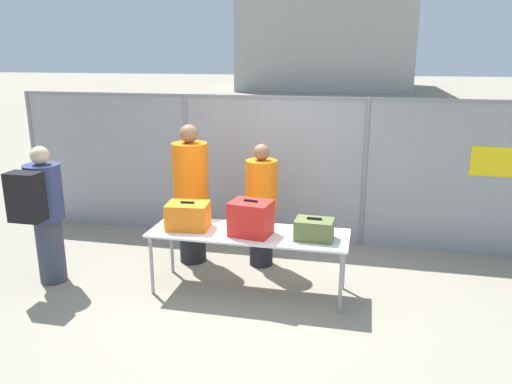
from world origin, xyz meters
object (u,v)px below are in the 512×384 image
(suitcase_orange, at_px, (188,216))
(suitcase_olive, at_px, (314,229))
(utility_trailer, at_px, (406,184))
(inspection_table, at_px, (249,236))
(suitcase_red, at_px, (251,218))
(traveler_hooded, at_px, (43,211))
(security_worker_near, at_px, (261,204))
(security_worker_far, at_px, (191,193))

(suitcase_orange, relative_size, suitcase_olive, 1.20)
(utility_trailer, bearing_deg, suitcase_olive, -107.35)
(inspection_table, xyz_separation_m, suitcase_red, (0.04, -0.07, 0.24))
(suitcase_orange, bearing_deg, suitcase_olive, -1.37)
(suitcase_olive, xyz_separation_m, traveler_hooded, (-3.17, -0.25, 0.07))
(utility_trailer, bearing_deg, security_worker_near, -122.70)
(traveler_hooded, distance_m, security_worker_near, 2.64)
(suitcase_olive, bearing_deg, security_worker_near, 132.20)
(inspection_table, relative_size, suitcase_olive, 5.36)
(suitcase_olive, distance_m, traveler_hooded, 3.18)
(suitcase_orange, distance_m, utility_trailer, 4.84)
(suitcase_orange, distance_m, suitcase_red, 0.77)
(traveler_hooded, height_order, security_worker_far, security_worker_far)
(inspection_table, bearing_deg, suitcase_orange, -178.51)
(inspection_table, height_order, suitcase_orange, suitcase_orange)
(suitcase_red, height_order, traveler_hooded, traveler_hooded)
(inspection_table, relative_size, utility_trailer, 0.60)
(suitcase_olive, bearing_deg, traveler_hooded, -175.41)
(suitcase_red, height_order, suitcase_olive, suitcase_red)
(suitcase_olive, height_order, security_worker_near, security_worker_near)
(suitcase_olive, bearing_deg, suitcase_orange, 178.63)
(suitcase_olive, bearing_deg, suitcase_red, -178.91)
(suitcase_red, height_order, security_worker_far, security_worker_far)
(suitcase_red, xyz_separation_m, security_worker_far, (-0.99, 0.78, 0.02))
(security_worker_far, xyz_separation_m, utility_trailer, (2.95, 3.24, -0.55))
(suitcase_orange, distance_m, suitcase_olive, 1.47)
(suitcase_orange, xyz_separation_m, suitcase_red, (0.76, -0.05, 0.04))
(traveler_hooded, height_order, security_worker_near, traveler_hooded)
(suitcase_orange, bearing_deg, suitcase_red, -3.65)
(security_worker_far, height_order, utility_trailer, security_worker_far)
(suitcase_red, relative_size, utility_trailer, 0.13)
(security_worker_near, bearing_deg, suitcase_olive, 121.01)
(suitcase_olive, relative_size, utility_trailer, 0.11)
(inspection_table, height_order, traveler_hooded, traveler_hooded)
(inspection_table, xyz_separation_m, utility_trailer, (2.01, 3.96, -0.28))
(suitcase_orange, xyz_separation_m, security_worker_far, (-0.22, 0.74, 0.06))
(suitcase_orange, distance_m, traveler_hooded, 1.72)
(inspection_table, relative_size, traveler_hooded, 1.35)
(traveler_hooded, bearing_deg, suitcase_orange, 21.43)
(inspection_table, relative_size, suitcase_orange, 4.47)
(security_worker_near, height_order, utility_trailer, security_worker_near)
(inspection_table, xyz_separation_m, traveler_hooded, (-2.42, -0.31, 0.24))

